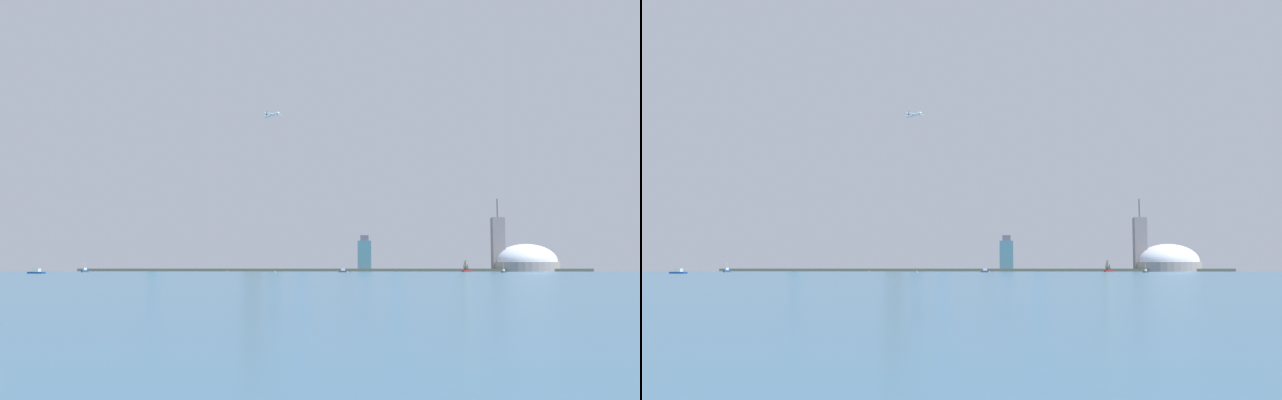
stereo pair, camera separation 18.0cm
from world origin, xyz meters
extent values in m
plane|color=#315B78|center=(0.00, 0.00, 0.00)|extent=(6000.00, 6000.00, 0.00)
cube|color=#4F5549|center=(0.00, 460.41, 1.82)|extent=(686.88, 46.50, 3.64)
cylinder|color=#BEBA9B|center=(186.68, 497.39, 123.23)|extent=(12.23, 12.23, 246.46)
ellipsoid|color=#8CB7C6|center=(186.68, 497.39, 246.46)|extent=(32.78, 32.78, 13.62)
torus|color=#BEBA9B|center=(186.68, 497.39, 241.69)|extent=(30.59, 30.59, 2.72)
cone|color=silver|center=(186.68, 497.39, 314.67)|extent=(6.11, 6.11, 122.81)
cylinder|color=gray|center=(264.20, 467.89, 6.11)|extent=(86.29, 86.29, 12.22)
ellipsoid|color=silver|center=(264.20, 467.89, 12.22)|extent=(81.98, 81.98, 48.28)
cube|color=#6C90A6|center=(-262.01, 517.70, 41.26)|extent=(13.11, 19.81, 82.53)
cube|color=#56535A|center=(-262.01, 517.70, 85.33)|extent=(7.87, 11.88, 5.60)
cube|color=#9AA2AE|center=(-91.96, 576.50, 63.77)|extent=(20.44, 15.92, 127.54)
cube|color=#544E64|center=(-91.96, 576.50, 129.60)|extent=(12.26, 9.55, 4.11)
cube|color=#A1A7C3|center=(-43.81, 516.79, 84.52)|extent=(15.74, 12.57, 169.04)
cube|color=#596356|center=(-43.81, 516.79, 174.21)|extent=(9.44, 7.54, 10.34)
cube|color=teal|center=(49.41, 471.59, 20.66)|extent=(18.21, 24.93, 41.33)
cube|color=#5A5967|center=(49.41, 471.59, 45.13)|extent=(10.92, 14.96, 7.62)
cube|color=gray|center=(228.59, 470.38, 36.01)|extent=(16.24, 24.25, 72.03)
cylinder|color=#4C4C51|center=(228.59, 470.38, 84.68)|extent=(1.60, 1.60, 25.30)
cube|color=gray|center=(-106.74, 483.72, 86.13)|extent=(24.39, 26.90, 172.27)
cube|color=#93AEC6|center=(92.21, 515.27, 66.21)|extent=(13.51, 22.59, 132.42)
cube|color=gray|center=(19.93, 545.38, 23.66)|extent=(18.10, 13.59, 47.31)
cube|color=#4C4E63|center=(19.93, 545.38, 51.16)|extent=(10.86, 8.16, 7.71)
cube|color=navy|center=(201.80, 246.24, 0.62)|extent=(4.28, 10.51, 1.24)
cube|color=silver|center=(201.80, 246.24, 2.41)|extent=(2.63, 4.73, 2.33)
cylinder|color=silver|center=(201.80, 246.24, 6.92)|extent=(0.24, 0.24, 6.70)
cube|color=navy|center=(34.34, 255.51, 0.90)|extent=(9.87, 4.12, 1.79)
cube|color=beige|center=(34.34, 255.51, 3.00)|extent=(4.40, 2.74, 2.41)
cube|color=#A82429|center=(176.01, 364.63, 0.94)|extent=(12.00, 9.39, 1.88)
cube|color=#2A3B43|center=(176.01, 364.63, 3.05)|extent=(5.82, 5.06, 2.34)
cylinder|color=silver|center=(176.01, 364.63, 6.95)|extent=(0.24, 0.24, 5.47)
cube|color=navy|center=(-248.45, 244.33, 1.16)|extent=(6.55, 8.26, 2.32)
cube|color=silver|center=(-248.45, 244.33, 3.58)|extent=(3.46, 4.00, 2.52)
cylinder|color=silver|center=(-248.45, 244.33, 7.87)|extent=(0.24, 0.24, 6.07)
cube|color=navy|center=(-213.66, 65.97, 0.73)|extent=(16.36, 9.16, 1.46)
cube|color=silver|center=(-213.66, 65.97, 2.88)|extent=(7.56, 5.29, 2.84)
cone|color=yellow|center=(-30.07, 196.11, 1.50)|extent=(1.03, 1.03, 3.00)
cone|color=yellow|center=(39.88, 237.50, 0.85)|extent=(1.46, 1.46, 1.70)
cone|color=#E54C19|center=(-116.92, 363.01, 1.11)|extent=(1.57, 1.57, 2.22)
cylinder|color=white|center=(-72.75, 426.86, 209.54)|extent=(23.89, 26.25, 3.42)
sphere|color=white|center=(-62.09, 414.87, 209.54)|extent=(3.42, 3.42, 3.42)
cube|color=white|center=(-72.75, 426.86, 211.07)|extent=(25.55, 23.43, 0.50)
cube|color=white|center=(-81.72, 436.93, 210.05)|extent=(9.98, 9.37, 0.40)
cube|color=#2D333D|center=(-81.72, 436.93, 213.74)|extent=(2.45, 2.66, 5.00)
camera|label=1|loc=(86.88, -526.85, 5.24)|focal=40.89mm
camera|label=2|loc=(87.06, -526.84, 5.24)|focal=40.89mm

